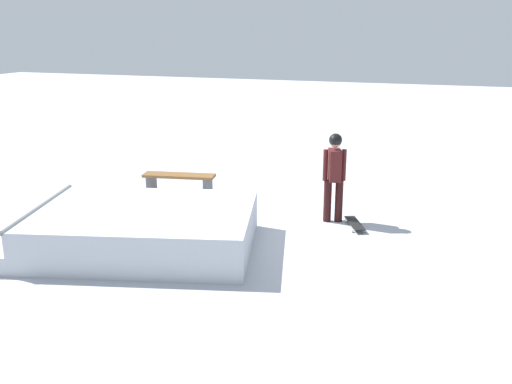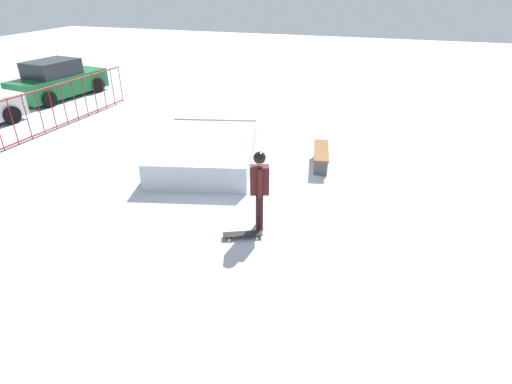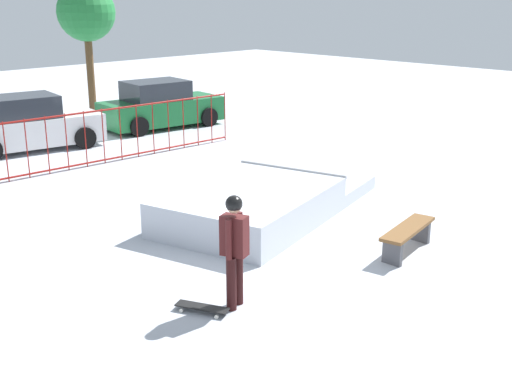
{
  "view_description": "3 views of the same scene",
  "coord_description": "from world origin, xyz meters",
  "px_view_note": "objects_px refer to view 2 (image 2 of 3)",
  "views": [
    {
      "loc": [
        -3.97,
        8.95,
        3.65
      ],
      "look_at": [
        -0.91,
        0.04,
        0.9
      ],
      "focal_mm": 40.03,
      "sensor_mm": 36.0,
      "label": 1
    },
    {
      "loc": [
        -9.0,
        -3.68,
        4.72
      ],
      "look_at": [
        -2.26,
        -1.48,
        1.0
      ],
      "focal_mm": 28.86,
      "sensor_mm": 36.0,
      "label": 2
    },
    {
      "loc": [
        -7.97,
        -7.88,
        4.47
      ],
      "look_at": [
        0.96,
        1.03,
        0.6
      ],
      "focal_mm": 45.95,
      "sensor_mm": 36.0,
      "label": 3
    }
  ],
  "objects_px": {
    "park_bench": "(321,154)",
    "parked_car_green": "(58,81)",
    "skater": "(259,185)",
    "skateboard": "(243,234)",
    "skate_ramp": "(209,147)"
  },
  "relations": [
    {
      "from": "skate_ramp",
      "to": "parked_car_green",
      "type": "height_order",
      "value": "parked_car_green"
    },
    {
      "from": "skate_ramp",
      "to": "skateboard",
      "type": "xyz_separation_m",
      "value": [
        -3.65,
        -2.36,
        -0.24
      ]
    },
    {
      "from": "park_bench",
      "to": "skater",
      "type": "bearing_deg",
      "value": 169.83
    },
    {
      "from": "parked_car_green",
      "to": "skateboard",
      "type": "bearing_deg",
      "value": -117.66
    },
    {
      "from": "skater",
      "to": "park_bench",
      "type": "xyz_separation_m",
      "value": [
        3.61,
        -0.65,
        -0.65
      ]
    },
    {
      "from": "skater",
      "to": "skateboard",
      "type": "height_order",
      "value": "skater"
    },
    {
      "from": "skate_ramp",
      "to": "parked_car_green",
      "type": "bearing_deg",
      "value": 50.46
    },
    {
      "from": "skate_ramp",
      "to": "park_bench",
      "type": "xyz_separation_m",
      "value": [
        0.43,
        -3.21,
        0.04
      ]
    },
    {
      "from": "skateboard",
      "to": "park_bench",
      "type": "relative_size",
      "value": 0.49
    },
    {
      "from": "skate_ramp",
      "to": "skateboard",
      "type": "bearing_deg",
      "value": -161.58
    },
    {
      "from": "park_bench",
      "to": "parked_car_green",
      "type": "relative_size",
      "value": 0.38
    },
    {
      "from": "skateboard",
      "to": "park_bench",
      "type": "distance_m",
      "value": 4.17
    },
    {
      "from": "park_bench",
      "to": "parked_car_green",
      "type": "height_order",
      "value": "parked_car_green"
    },
    {
      "from": "skate_ramp",
      "to": "parked_car_green",
      "type": "relative_size",
      "value": 1.37
    },
    {
      "from": "parked_car_green",
      "to": "park_bench",
      "type": "bearing_deg",
      "value": -100.15
    }
  ]
}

